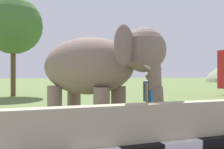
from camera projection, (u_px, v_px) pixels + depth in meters
The scene contains 4 objects.
barrier_parapet at pixel (49, 136), 4.49m from camera, with size 28.00×0.36×1.00m, color tan.
elephant at pixel (96, 67), 7.28m from camera, with size 3.70×3.92×2.82m.
person_handler at pixel (149, 97), 7.39m from camera, with size 0.53×0.50×1.66m.
tree_distant at pixel (13, 25), 18.68m from camera, with size 4.31×4.31×7.45m.
Camera 1 is at (1.52, -0.62, 1.60)m, focal length 40.18 mm.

